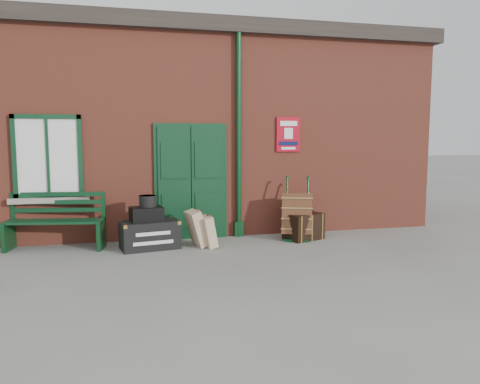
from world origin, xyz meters
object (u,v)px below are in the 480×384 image
object	(u,v)px
porter_trolley	(297,216)
dark_trunk	(304,226)
houdini_trunk	(150,235)
bench	(56,220)

from	to	relation	value
porter_trolley	dark_trunk	xyz separation A→B (m)	(0.12, -0.06, -0.21)
houdini_trunk	dark_trunk	world-z (taller)	dark_trunk
houdini_trunk	dark_trunk	bearing A→B (deg)	-8.75
bench	porter_trolley	distance (m)	4.49
dark_trunk	bench	bearing A→B (deg)	153.86
bench	houdini_trunk	distance (m)	1.70
porter_trolley	dark_trunk	bearing A→B (deg)	-6.58
houdini_trunk	bench	bearing A→B (deg)	155.35
bench	houdini_trunk	world-z (taller)	bench
houdini_trunk	dark_trunk	xyz separation A→B (m)	(2.97, 0.08, 0.00)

